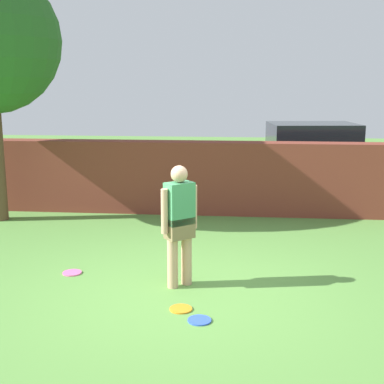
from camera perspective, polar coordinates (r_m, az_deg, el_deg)
ground_plane at (r=6.85m, az=-0.98°, el=-10.95°), size 40.00×40.00×0.00m
brick_wall at (r=10.93m, az=-6.31°, el=1.69°), size 13.21×0.50×1.49m
person at (r=6.80m, az=-1.38°, el=-3.12°), size 0.44×0.40×1.62m
car at (r=12.88m, az=12.90°, el=3.52°), size 4.37×2.31×1.72m
frisbee_orange at (r=6.38m, az=-1.22°, el=-12.64°), size 0.27×0.27×0.02m
frisbee_pink at (r=7.69m, az=-12.95°, el=-8.58°), size 0.27×0.27×0.02m
frisbee_blue at (r=6.10m, az=0.82°, el=-13.82°), size 0.27×0.27×0.02m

